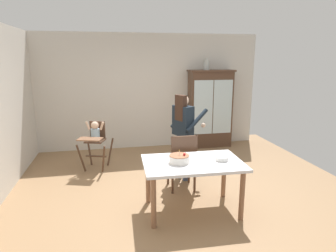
{
  "coord_description": "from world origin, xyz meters",
  "views": [
    {
      "loc": [
        -0.93,
        -4.29,
        2.15
      ],
      "look_at": [
        0.07,
        0.7,
        0.95
      ],
      "focal_mm": 31.15,
      "sensor_mm": 36.0,
      "label": 1
    }
  ],
  "objects": [
    {
      "name": "adult_person",
      "position": [
        0.31,
        0.52,
        0.97
      ],
      "size": [
        0.65,
        0.65,
        1.53
      ],
      "rotation": [
        0.0,
        0.0,
        2.06
      ],
      "color": "#3D4C6B",
      "rests_on": "ground_plane"
    },
    {
      "name": "ceramic_vase",
      "position": [
        1.33,
        2.37,
        1.98
      ],
      "size": [
        0.13,
        0.13,
        0.27
      ],
      "color": "#B2B7B2",
      "rests_on": "china_cabinet"
    },
    {
      "name": "dining_chair_far_side",
      "position": [
        0.18,
        0.04,
        0.56
      ],
      "size": [
        0.45,
        0.45,
        0.96
      ],
      "rotation": [
        0.0,
        0.0,
        3.13
      ],
      "color": "#4C3323",
      "rests_on": "ground_plane"
    },
    {
      "name": "china_cabinet",
      "position": [
        1.45,
        2.37,
        0.94
      ],
      "size": [
        1.08,
        0.48,
        1.86
      ],
      "color": "#4C3323",
      "rests_on": "ground_plane"
    },
    {
      "name": "serving_bowl",
      "position": [
        0.57,
        -0.64,
        0.77
      ],
      "size": [
        0.18,
        0.18,
        0.05
      ],
      "primitive_type": "cylinder",
      "color": "silver",
      "rests_on": "dining_table"
    },
    {
      "name": "wall_back",
      "position": [
        0.0,
        2.63,
        1.35
      ],
      "size": [
        5.32,
        0.06,
        2.7
      ],
      "primitive_type": "cube",
      "color": "beige",
      "rests_on": "ground_plane"
    },
    {
      "name": "ground_plane",
      "position": [
        0.0,
        0.0,
        0.0
      ],
      "size": [
        6.24,
        6.24,
        0.0
      ],
      "primitive_type": "plane",
      "color": "#93704C"
    },
    {
      "name": "dining_table",
      "position": [
        0.16,
        -0.61,
        0.64
      ],
      "size": [
        1.4,
        0.91,
        0.74
      ],
      "color": "silver",
      "rests_on": "ground_plane"
    },
    {
      "name": "high_chair_with_toddler",
      "position": [
        -1.24,
        1.34,
        0.65
      ],
      "size": [
        0.72,
        0.8,
        0.95
      ],
      "rotation": [
        0.0,
        0.0,
        -0.3
      ],
      "color": "#4C3323",
      "rests_on": "ground_plane"
    },
    {
      "name": "birthday_cake",
      "position": [
        -0.03,
        -0.61,
        0.79
      ],
      "size": [
        0.28,
        0.28,
        0.19
      ],
      "color": "white",
      "rests_on": "dining_table"
    }
  ]
}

